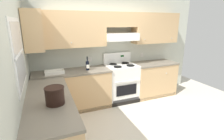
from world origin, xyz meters
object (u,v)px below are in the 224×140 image
at_px(stove, 121,82).
at_px(bucket, 55,95).
at_px(wine_bottle, 87,65).
at_px(bowl, 55,73).

relative_size(stove, bucket, 4.68).
bearing_deg(bucket, stove, 41.78).
xyz_separation_m(stove, wine_bottle, (-0.87, -0.05, 0.55)).
distance_m(bowl, bucket, 1.44).
distance_m(stove, bucket, 2.32).
height_order(bowl, bucket, bucket).
height_order(stove, bucket, stove).
bearing_deg(bowl, bucket, -93.75).
bearing_deg(wine_bottle, bowl, -178.81).
bearing_deg(bowl, stove, 2.51).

